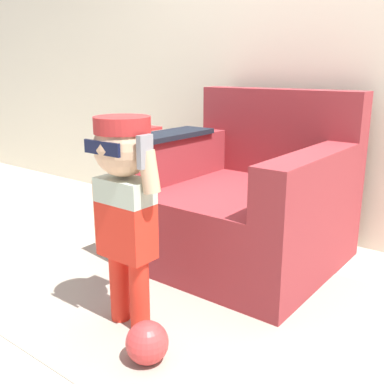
{
  "coord_description": "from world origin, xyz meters",
  "views": [
    {
      "loc": [
        1.26,
        -2.01,
        1.12
      ],
      "look_at": [
        -0.06,
        -0.31,
        0.52
      ],
      "focal_mm": 42.0,
      "sensor_mm": 36.0,
      "label": 1
    }
  ],
  "objects_px": {
    "toy_ball": "(147,343)",
    "side_table": "(134,189)",
    "person_child": "(125,191)",
    "armchair": "(244,204)"
  },
  "relations": [
    {
      "from": "person_child",
      "to": "toy_ball",
      "type": "bearing_deg",
      "value": -31.05
    },
    {
      "from": "side_table",
      "to": "person_child",
      "type": "bearing_deg",
      "value": -46.39
    },
    {
      "from": "armchair",
      "to": "person_child",
      "type": "height_order",
      "value": "armchair"
    },
    {
      "from": "person_child",
      "to": "toy_ball",
      "type": "distance_m",
      "value": 0.61
    },
    {
      "from": "armchair",
      "to": "person_child",
      "type": "bearing_deg",
      "value": -90.73
    },
    {
      "from": "toy_ball",
      "to": "armchair",
      "type": "bearing_deg",
      "value": 102.38
    },
    {
      "from": "person_child",
      "to": "side_table",
      "type": "bearing_deg",
      "value": 133.61
    },
    {
      "from": "toy_ball",
      "to": "side_table",
      "type": "bearing_deg",
      "value": 136.53
    },
    {
      "from": "toy_ball",
      "to": "person_child",
      "type": "bearing_deg",
      "value": 148.95
    },
    {
      "from": "person_child",
      "to": "toy_ball",
      "type": "height_order",
      "value": "person_child"
    }
  ]
}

